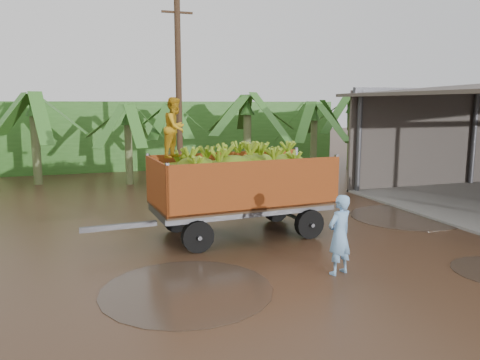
# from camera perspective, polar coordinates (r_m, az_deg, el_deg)

# --- Properties ---
(ground) EXTENTS (100.00, 100.00, 0.00)m
(ground) POSITION_cam_1_polar(r_m,az_deg,el_deg) (11.81, 7.12, -7.96)
(ground) COLOR black
(ground) RESTS_ON ground
(hedge_north) EXTENTS (22.00, 3.00, 3.60)m
(hedge_north) POSITION_cam_1_polar(r_m,az_deg,el_deg) (26.37, -12.20, 5.41)
(hedge_north) COLOR #2D661E
(hedge_north) RESTS_ON ground
(banana_trailer) EXTENTS (6.47, 2.55, 3.65)m
(banana_trailer) POSITION_cam_1_polar(r_m,az_deg,el_deg) (12.35, -0.01, -0.48)
(banana_trailer) COLOR #C3511B
(banana_trailer) RESTS_ON ground
(man_blue) EXTENTS (0.71, 0.57, 1.67)m
(man_blue) POSITION_cam_1_polar(r_m,az_deg,el_deg) (9.85, 12.03, -6.54)
(man_blue) COLOR #7BAEE1
(man_blue) RESTS_ON ground
(utility_pole) EXTENTS (1.20, 0.24, 7.49)m
(utility_pole) POSITION_cam_1_polar(r_m,az_deg,el_deg) (18.74, -7.47, 10.16)
(utility_pole) COLOR #47301E
(utility_pole) RESTS_ON ground
(banana_plants) EXTENTS (24.41, 20.38, 4.30)m
(banana_plants) POSITION_cam_1_polar(r_m,az_deg,el_deg) (17.00, -19.71, 3.53)
(banana_plants) COLOR #2D661E
(banana_plants) RESTS_ON ground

